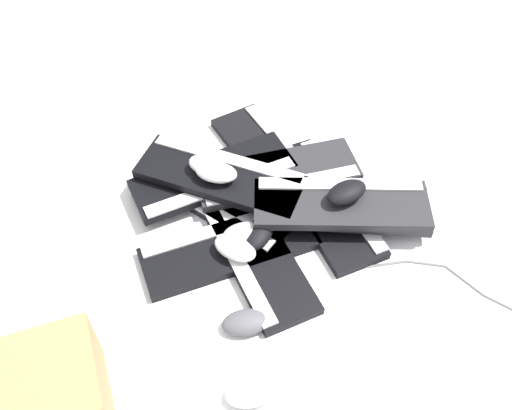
# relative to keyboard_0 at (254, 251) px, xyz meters

# --- Properties ---
(ground_plane) EXTENTS (3.20, 3.20, 0.00)m
(ground_plane) POSITION_rel_keyboard_0_xyz_m (-0.06, 0.09, -0.01)
(ground_plane) COLOR white
(keyboard_0) EXTENTS (0.45, 0.19, 0.03)m
(keyboard_0) POSITION_rel_keyboard_0_xyz_m (0.00, 0.00, 0.00)
(keyboard_0) COLOR black
(keyboard_0) RESTS_ON ground
(keyboard_1) EXTENTS (0.45, 0.18, 0.03)m
(keyboard_1) POSITION_rel_keyboard_0_xyz_m (-0.09, 0.23, 0.00)
(keyboard_1) COLOR black
(keyboard_1) RESTS_ON ground
(keyboard_2) EXTENTS (0.46, 0.23, 0.03)m
(keyboard_2) POSITION_rel_keyboard_0_xyz_m (-0.28, 0.15, 0.00)
(keyboard_2) COLOR black
(keyboard_2) RESTS_ON ground
(keyboard_3) EXTENTS (0.45, 0.37, 0.03)m
(keyboard_3) POSITION_rel_keyboard_0_xyz_m (-0.19, -0.03, 0.00)
(keyboard_3) COLOR black
(keyboard_3) RESTS_ON ground
(keyboard_4) EXTENTS (0.16, 0.44, 0.03)m
(keyboard_4) POSITION_rel_keyboard_0_xyz_m (-0.03, -0.06, 0.00)
(keyboard_4) COLOR black
(keyboard_4) RESTS_ON ground
(keyboard_5) EXTENTS (0.20, 0.45, 0.03)m
(keyboard_5) POSITION_rel_keyboard_0_xyz_m (-0.25, -0.03, 0.03)
(keyboard_5) COLOR black
(keyboard_5) RESTS_ON keyboard_3
(keyboard_6) EXTENTS (0.31, 0.46, 0.03)m
(keyboard_6) POSITION_rel_keyboard_0_xyz_m (-0.03, 0.25, 0.03)
(keyboard_6) COLOR #232326
(keyboard_6) RESTS_ON keyboard_1
(keyboard_7) EXTENTS (0.40, 0.43, 0.03)m
(keyboard_7) POSITION_rel_keyboard_0_xyz_m (-0.22, -0.02, 0.06)
(keyboard_7) COLOR black
(keyboard_7) RESTS_ON keyboard_5
(keyboard_8) EXTENTS (0.18, 0.45, 0.03)m
(keyboard_8) POSITION_rel_keyboard_0_xyz_m (-0.20, 0.14, 0.03)
(keyboard_8) COLOR #232326
(keyboard_8) RESTS_ON keyboard_2
(keyboard_9) EXTENTS (0.29, 0.46, 0.03)m
(keyboard_9) POSITION_rel_keyboard_0_xyz_m (-0.03, 0.24, 0.06)
(keyboard_9) COLOR #232326
(keyboard_9) RESTS_ON keyboard_6
(mouse_0) EXTENTS (0.07, 0.11, 0.04)m
(mouse_0) POSITION_rel_keyboard_0_xyz_m (-0.03, -0.01, 0.04)
(mouse_0) COLOR #B7B7BC
(mouse_0) RESTS_ON keyboard_0
(mouse_1) EXTENTS (0.08, 0.12, 0.04)m
(mouse_1) POSITION_rel_keyboard_0_xyz_m (0.34, -0.12, 0.01)
(mouse_1) COLOR silver
(mouse_1) RESTS_ON ground
(mouse_2) EXTENTS (0.12, 0.13, 0.04)m
(mouse_2) POSITION_rel_keyboard_0_xyz_m (-0.20, -0.03, 0.10)
(mouse_2) COLOR silver
(mouse_2) RESTS_ON keyboard_7
(mouse_3) EXTENTS (0.13, 0.12, 0.04)m
(mouse_3) POSITION_rel_keyboard_0_xyz_m (-0.00, -0.05, 0.04)
(mouse_3) COLOR silver
(mouse_3) RESTS_ON keyboard_4
(mouse_4) EXTENTS (0.12, 0.13, 0.04)m
(mouse_4) POSITION_rel_keyboard_0_xyz_m (-0.23, -0.05, 0.10)
(mouse_4) COLOR silver
(mouse_4) RESTS_ON keyboard_7
(mouse_5) EXTENTS (0.08, 0.12, 0.04)m
(mouse_5) POSITION_rel_keyboard_0_xyz_m (0.18, -0.08, 0.01)
(mouse_5) COLOR #4C4C51
(mouse_5) RESTS_ON ground
(mouse_6) EXTENTS (0.13, 0.12, 0.04)m
(mouse_6) POSITION_rel_keyboard_0_xyz_m (-0.02, 0.02, 0.04)
(mouse_6) COLOR black
(mouse_6) RESTS_ON keyboard_0
(mouse_7) EXTENTS (0.09, 0.12, 0.04)m
(mouse_7) POSITION_rel_keyboard_0_xyz_m (-0.03, 0.25, 0.10)
(mouse_7) COLOR black
(mouse_7) RESTS_ON keyboard_9
(cardboard_box) EXTENTS (0.21, 0.31, 0.18)m
(cardboard_box) POSITION_rel_keyboard_0_xyz_m (0.24, -0.55, 0.07)
(cardboard_box) COLOR #9E774C
(cardboard_box) RESTS_ON ground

